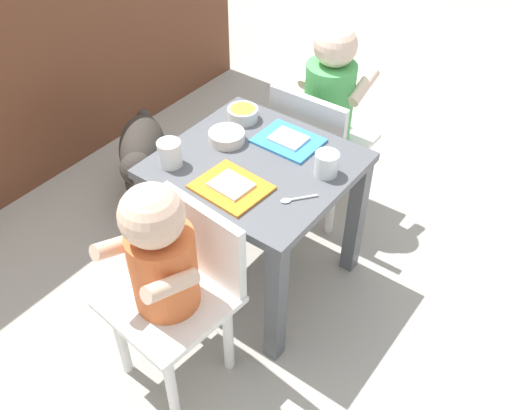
% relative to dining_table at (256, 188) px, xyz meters
% --- Properties ---
extents(ground_plane, '(7.00, 7.00, 0.00)m').
position_rel_dining_table_xyz_m(ground_plane, '(0.00, 0.00, -0.36)').
color(ground_plane, '#9E998E').
extents(kitchen_cabinet_back, '(2.04, 0.37, 0.92)m').
position_rel_dining_table_xyz_m(kitchen_cabinet_back, '(0.00, 1.12, 0.10)').
color(kitchen_cabinet_back, brown).
rests_on(kitchen_cabinet_back, ground).
extents(dining_table, '(0.48, 0.51, 0.45)m').
position_rel_dining_table_xyz_m(dining_table, '(0.00, 0.00, 0.00)').
color(dining_table, '#515459').
rests_on(dining_table, ground).
extents(seated_child_left, '(0.31, 0.31, 0.65)m').
position_rel_dining_table_xyz_m(seated_child_left, '(-0.40, -0.04, 0.06)').
color(seated_child_left, white).
rests_on(seated_child_left, ground).
extents(seated_child_right, '(0.28, 0.28, 0.69)m').
position_rel_dining_table_xyz_m(seated_child_right, '(0.40, 0.02, 0.07)').
color(seated_child_right, white).
rests_on(seated_child_right, ground).
extents(dog, '(0.37, 0.35, 0.30)m').
position_rel_dining_table_xyz_m(dog, '(0.07, 0.56, -0.16)').
color(dog, '#332D28').
rests_on(dog, ground).
extents(food_tray_left, '(0.16, 0.19, 0.02)m').
position_rel_dining_table_xyz_m(food_tray_left, '(-0.13, -0.02, 0.10)').
color(food_tray_left, orange).
rests_on(food_tray_left, dining_table).
extents(food_tray_right, '(0.14, 0.18, 0.02)m').
position_rel_dining_table_xyz_m(food_tray_right, '(0.13, -0.02, 0.10)').
color(food_tray_right, '#388CD8').
rests_on(food_tray_right, dining_table).
extents(water_cup_left, '(0.06, 0.06, 0.06)m').
position_rel_dining_table_xyz_m(water_cup_left, '(0.07, -0.18, 0.12)').
color(water_cup_left, white).
rests_on(water_cup_left, dining_table).
extents(water_cup_right, '(0.07, 0.07, 0.07)m').
position_rel_dining_table_xyz_m(water_cup_right, '(-0.15, 0.18, 0.12)').
color(water_cup_right, white).
rests_on(water_cup_right, dining_table).
extents(veggie_bowl_far, '(0.10, 0.10, 0.03)m').
position_rel_dining_table_xyz_m(veggie_bowl_far, '(0.03, 0.12, 0.11)').
color(veggie_bowl_far, silver).
rests_on(veggie_bowl_far, dining_table).
extents(cereal_bowl_left_side, '(0.09, 0.09, 0.04)m').
position_rel_dining_table_xyz_m(cereal_bowl_left_side, '(0.15, 0.16, 0.11)').
color(cereal_bowl_left_side, silver).
rests_on(cereal_bowl_left_side, dining_table).
extents(spoon_by_left_tray, '(0.09, 0.07, 0.01)m').
position_rel_dining_table_xyz_m(spoon_by_left_tray, '(-0.07, -0.18, 0.10)').
color(spoon_by_left_tray, silver).
rests_on(spoon_by_left_tray, dining_table).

